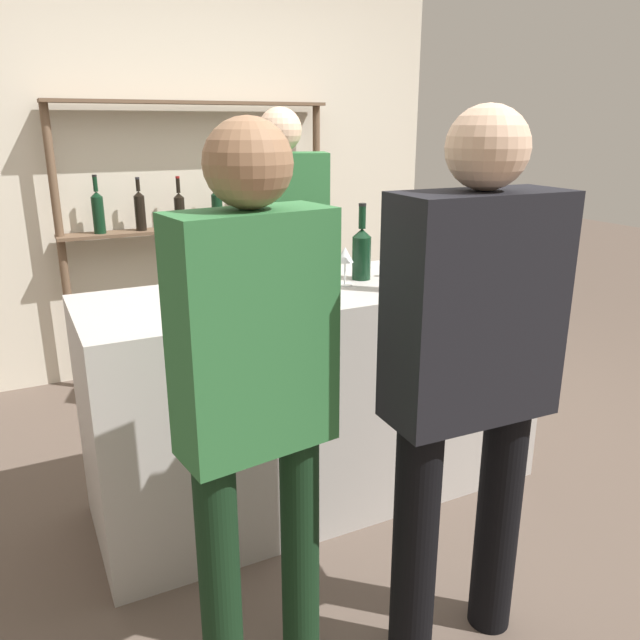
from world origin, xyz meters
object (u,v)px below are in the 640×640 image
(counter_bottle_0, at_px, (391,256))
(counter_bottle_1, at_px, (362,252))
(customer_center, at_px, (471,363))
(customer_left, at_px, (256,385))
(wine_glass, at_px, (345,256))
(server_behind_counter, at_px, (282,247))
(counter_bottle_2, at_px, (442,250))

(counter_bottle_0, distance_m, counter_bottle_1, 0.22)
(customer_center, xyz_separation_m, customer_left, (-0.60, 0.12, 0.00))
(wine_glass, bearing_deg, server_behind_counter, 85.29)
(counter_bottle_0, relative_size, wine_glass, 2.26)
(counter_bottle_0, bearing_deg, customer_center, -106.19)
(counter_bottle_2, xyz_separation_m, customer_left, (-1.12, -0.70, -0.13))
(customer_left, bearing_deg, counter_bottle_0, -59.76)
(counter_bottle_1, relative_size, server_behind_counter, 0.19)
(counter_bottle_2, height_order, wine_glass, counter_bottle_2)
(counter_bottle_0, relative_size, counter_bottle_2, 1.05)
(customer_center, distance_m, customer_left, 0.61)
(counter_bottle_0, xyz_separation_m, wine_glass, (-0.12, 0.16, -0.02))
(server_behind_counter, height_order, customer_left, server_behind_counter)
(counter_bottle_1, bearing_deg, counter_bottle_2, -29.06)
(wine_glass, distance_m, customer_left, 1.08)
(counter_bottle_2, bearing_deg, customer_left, -147.91)
(customer_center, height_order, server_behind_counter, server_behind_counter)
(counter_bottle_2, height_order, customer_left, customer_left)
(counter_bottle_1, height_order, customer_left, customer_left)
(customer_center, bearing_deg, server_behind_counter, -3.33)
(wine_glass, bearing_deg, customer_left, -131.20)
(customer_left, bearing_deg, customer_center, -109.30)
(counter_bottle_2, height_order, server_behind_counter, server_behind_counter)
(counter_bottle_1, xyz_separation_m, server_behind_counter, (-0.05, 0.75, -0.10))
(counter_bottle_1, distance_m, counter_bottle_2, 0.34)
(server_behind_counter, relative_size, customer_left, 1.04)
(server_behind_counter, bearing_deg, counter_bottle_0, 21.35)
(wine_glass, distance_m, server_behind_counter, 0.82)
(counter_bottle_2, bearing_deg, wine_glass, 165.97)
(customer_center, relative_size, server_behind_counter, 0.98)
(counter_bottle_1, relative_size, wine_glass, 2.01)
(counter_bottle_1, xyz_separation_m, counter_bottle_2, (0.30, -0.17, 0.01))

